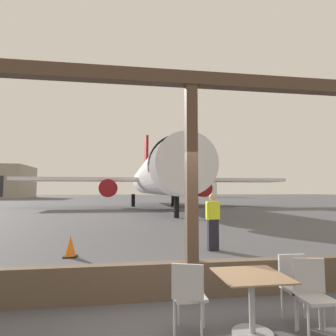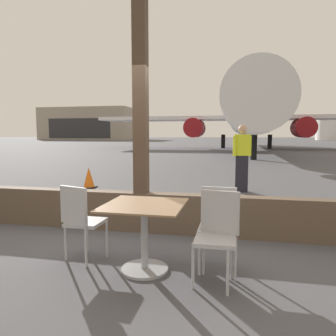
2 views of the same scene
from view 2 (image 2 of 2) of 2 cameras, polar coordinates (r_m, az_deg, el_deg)
name	(u,v)px [view 2 (image 2 of 2)]	position (r m, az deg, el deg)	size (l,w,h in m)	color
ground_plane	(226,145)	(44.69, 10.30, 4.06)	(220.00, 220.00, 0.00)	#4C4C51
window_frame	(141,139)	(4.85, -4.86, 5.21)	(7.89, 0.24, 3.96)	brown
dining_table	(144,230)	(3.55, -4.24, -11.02)	(0.85, 0.85, 0.75)	#8C6B4C
cafe_chair_window_left	(80,217)	(3.90, -15.42, -8.42)	(0.49, 0.49, 0.91)	#B2B2B7
cafe_chair_window_right	(217,229)	(3.31, 8.85, -10.76)	(0.45, 0.45, 0.92)	#B2B2B7
cafe_chair_aisle_left	(218,220)	(3.64, 8.92, -9.26)	(0.40, 0.40, 0.90)	#B2B2B7
airplane	(248,114)	(32.02, 14.09, 9.34)	(30.68, 32.57, 10.40)	silver
ground_crew_worker	(242,157)	(8.46, 13.12, 1.87)	(0.47, 0.38, 1.74)	black
traffic_cone	(89,178)	(9.19, -14.00, -1.76)	(0.36, 0.36, 0.58)	orange
distant_hangar	(91,124)	(94.54, -13.58, 7.65)	(25.18, 15.04, 8.72)	#9E9384
fuel_storage_tank	(329,130)	(88.61, 26.92, 6.04)	(6.19, 6.19, 4.89)	white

